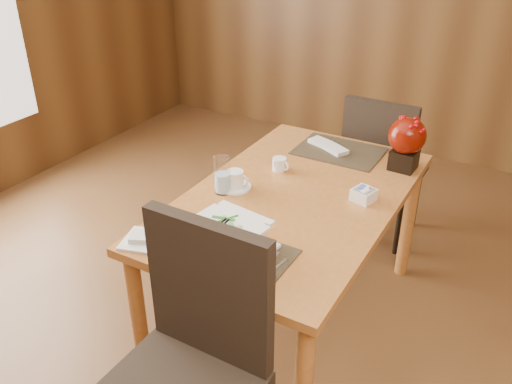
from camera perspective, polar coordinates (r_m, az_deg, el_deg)
The scene contains 13 objects.
dining_table at distance 2.55m, azimuth 3.96°, elevation -2.22°, with size 0.90×1.50×0.75m.
placemat_near at distance 2.09m, azimuth -2.67°, elevation -6.68°, with size 0.45×0.33×0.01m, color black.
placemat_far at distance 2.95m, azimuth 8.75°, elevation 4.28°, with size 0.45×0.33×0.01m, color black.
soup_setting at distance 2.08m, azimuth -3.25°, elevation -4.95°, with size 0.35×0.35×0.12m.
coffee_cup at distance 2.54m, azimuth -2.24°, elevation 1.19°, with size 0.15×0.15×0.09m.
water_glass at distance 2.48m, azimuth -3.57°, elevation 1.79°, with size 0.08×0.08×0.18m, color silver.
creamer_jug at distance 2.71m, azimuth 2.48°, elevation 2.96°, with size 0.09×0.09×0.07m, color white, non-canonical shape.
sugar_caddy at distance 2.48m, azimuth 11.25°, elevation -0.30°, with size 0.09×0.09×0.06m, color white.
berry_decor at distance 2.77m, azimuth 15.56°, elevation 5.24°, with size 0.18×0.18×0.27m.
napkins_far at distance 2.96m, azimuth 7.74°, elevation 4.77°, with size 0.25×0.09×0.02m, color silver, non-canonical shape.
bread_plate at distance 2.21m, azimuth -11.63°, elevation -5.02°, with size 0.17×0.17×0.01m, color white.
near_chair at distance 1.91m, azimuth -7.01°, elevation -16.97°, with size 0.50×0.51×1.07m.
far_chair at distance 3.36m, azimuth 13.03°, elevation 3.06°, with size 0.45×0.46×0.96m.
Camera 1 is at (0.92, -1.38, 1.97)m, focal length 38.00 mm.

